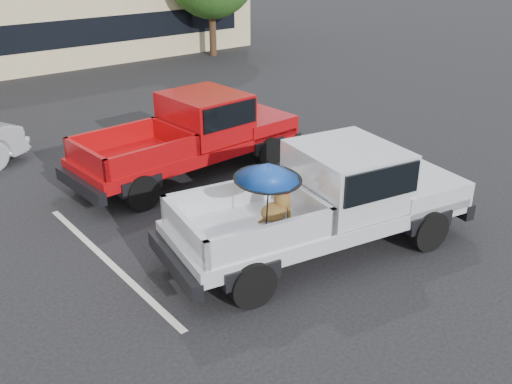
% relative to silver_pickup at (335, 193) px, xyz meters
% --- Properties ---
extents(ground, '(90.00, 90.00, 0.00)m').
position_rel_silver_pickup_xyz_m(ground, '(-0.48, 0.05, -1.05)').
color(ground, black).
rests_on(ground, ground).
extents(stripe_left, '(0.12, 5.00, 0.01)m').
position_rel_silver_pickup_xyz_m(stripe_left, '(-3.48, 2.05, -1.05)').
color(stripe_left, silver).
rests_on(stripe_left, ground).
extents(stripe_right, '(0.12, 5.00, 0.01)m').
position_rel_silver_pickup_xyz_m(stripe_right, '(2.52, 2.05, -1.05)').
color(stripe_right, silver).
rests_on(stripe_right, ground).
extents(silver_pickup, '(5.95, 2.95, 2.06)m').
position_rel_silver_pickup_xyz_m(silver_pickup, '(0.00, 0.00, 0.00)').
color(silver_pickup, black).
rests_on(silver_pickup, ground).
extents(red_pickup, '(5.74, 2.33, 1.86)m').
position_rel_silver_pickup_xyz_m(red_pickup, '(0.17, 4.57, -0.03)').
color(red_pickup, black).
rests_on(red_pickup, ground).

